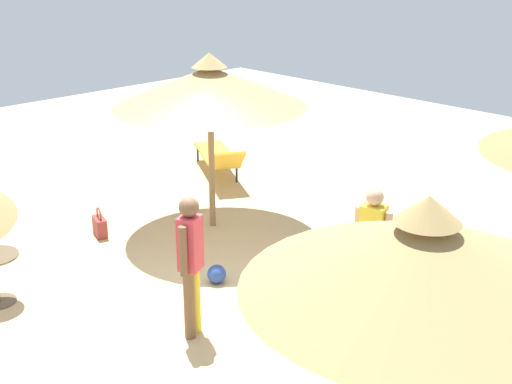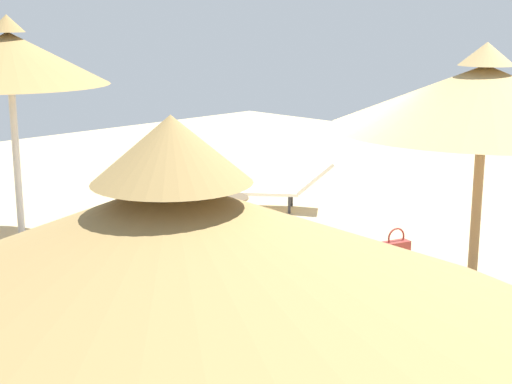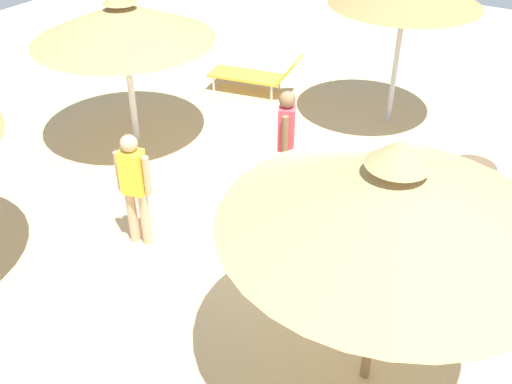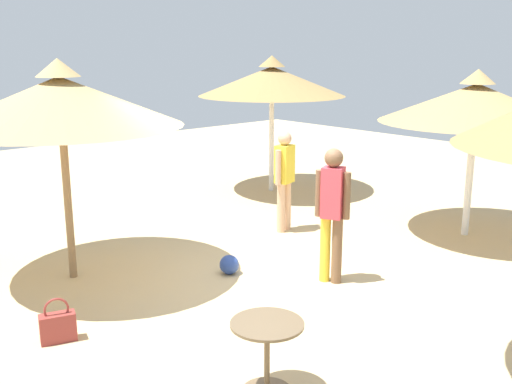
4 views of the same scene
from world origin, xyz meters
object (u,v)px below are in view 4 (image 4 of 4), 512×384
object	(u,v)px
parasol_umbrella_center	(476,103)
beach_ball	(229,265)
side_table_round	(267,345)
person_standing_front	(332,208)
parasol_umbrella_edge	(272,81)
handbag	(58,326)
person_standing_edge	(284,175)
parasol_umbrella_back	(60,101)

from	to	relation	value
parasol_umbrella_center	beach_ball	bearing A→B (deg)	-17.41
parasol_umbrella_center	side_table_round	xyz separation A→B (m)	(5.37, 1.14, -1.62)
person_standing_front	beach_ball	xyz separation A→B (m)	(0.78, -1.06, -0.84)
parasol_umbrella_edge	side_table_round	size ratio (longest dim) A/B	4.45
parasol_umbrella_edge	side_table_round	xyz separation A→B (m)	(5.15, 5.35, -1.77)
parasol_umbrella_center	handbag	xyz separation A→B (m)	(6.30, -0.95, -1.91)
parasol_umbrella_edge	side_table_round	bearing A→B (deg)	46.09
person_standing_edge	side_table_round	xyz separation A→B (m)	(3.40, 3.21, -0.47)
parasol_umbrella_edge	parasol_umbrella_center	size ratio (longest dim) A/B	1.01
person_standing_edge	side_table_round	distance (m)	4.70
beach_ball	side_table_round	bearing A→B (deg)	56.88
parasol_umbrella_back	parasol_umbrella_center	xyz separation A→B (m)	(-5.40, 2.49, -0.19)
parasol_umbrella_edge	person_standing_edge	size ratio (longest dim) A/B	1.81
parasol_umbrella_back	parasol_umbrella_center	distance (m)	5.95
beach_ball	person_standing_front	bearing A→B (deg)	126.63
parasol_umbrella_edge	handbag	xyz separation A→B (m)	(6.08, 3.25, -2.05)
handbag	side_table_round	world-z (taller)	side_table_round
parasol_umbrella_center	beach_ball	world-z (taller)	parasol_umbrella_center
side_table_round	parasol_umbrella_edge	bearing A→B (deg)	-133.91
parasol_umbrella_back	side_table_round	bearing A→B (deg)	90.43
person_standing_edge	beach_ball	distance (m)	2.20
beach_ball	parasol_umbrella_center	bearing A→B (deg)	162.59
beach_ball	handbag	bearing A→B (deg)	5.84
parasol_umbrella_back	parasol_umbrella_center	world-z (taller)	parasol_umbrella_back
parasol_umbrella_back	parasol_umbrella_center	size ratio (longest dim) A/B	1.03
parasol_umbrella_center	handbag	bearing A→B (deg)	-8.61
side_table_round	beach_ball	world-z (taller)	side_table_round
handbag	side_table_round	distance (m)	2.31
person_standing_front	person_standing_edge	size ratio (longest dim) A/B	1.06
parasol_umbrella_edge	parasol_umbrella_back	world-z (taller)	parasol_umbrella_back
handbag	side_table_round	xyz separation A→B (m)	(-0.93, 2.09, 0.29)
parasol_umbrella_center	beach_ball	distance (m)	4.47
parasol_umbrella_edge	person_standing_front	distance (m)	5.10
person_standing_front	handbag	xyz separation A→B (m)	(3.24, -0.80, -0.81)
person_standing_edge	side_table_round	bearing A→B (deg)	43.42
person_standing_front	side_table_round	distance (m)	2.70
parasol_umbrella_edge	parasol_umbrella_back	size ratio (longest dim) A/B	0.98
handbag	beach_ball	size ratio (longest dim) A/B	1.84
parasol_umbrella_center	parasol_umbrella_edge	bearing A→B (deg)	-86.95
parasol_umbrella_center	side_table_round	bearing A→B (deg)	11.99
person_standing_edge	parasol_umbrella_center	bearing A→B (deg)	133.63
parasol_umbrella_back	beach_ball	bearing A→B (deg)	140.54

